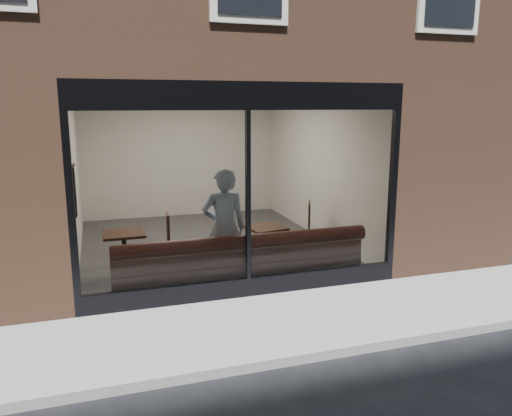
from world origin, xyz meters
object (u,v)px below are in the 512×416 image
object	(u,v)px
cafe_chair_left	(158,252)
banquette	(241,274)
cafe_table_left	(123,234)
cafe_table_right	(265,228)
cafe_chair_right	(299,236)
person	(224,228)

from	to	relation	value
cafe_chair_left	banquette	bearing A→B (deg)	130.21
cafe_table_left	cafe_table_right	distance (m)	2.44
cafe_table_left	cafe_table_right	size ratio (longest dim) A/B	1.10
banquette	cafe_chair_left	size ratio (longest dim) A/B	10.39
cafe_table_left	cafe_chair_right	xyz separation A→B (m)	(3.51, 0.69, -0.50)
cafe_table_right	cafe_chair_right	size ratio (longest dim) A/B	1.41
cafe_chair_right	person	bearing A→B (deg)	63.44
banquette	cafe_table_right	size ratio (longest dim) A/B	6.37
cafe_chair_right	cafe_chair_left	bearing A→B (deg)	29.70
cafe_table_right	cafe_chair_left	distance (m)	2.01
banquette	cafe_table_right	world-z (taller)	cafe_table_right
banquette	cafe_chair_right	size ratio (longest dim) A/B	8.96
person	cafe_chair_left	distance (m)	1.78
person	cafe_table_right	bearing A→B (deg)	-140.01
cafe_table_right	cafe_chair_right	world-z (taller)	cafe_table_right
person	cafe_chair_left	size ratio (longest dim) A/B	4.96
banquette	person	distance (m)	0.78
cafe_table_left	cafe_chair_left	distance (m)	0.88
cafe_table_left	cafe_chair_left	xyz separation A→B (m)	(0.61, 0.39, -0.50)
banquette	person	xyz separation A→B (m)	(-0.22, 0.18, 0.73)
person	cafe_table_right	xyz separation A→B (m)	(0.91, 0.63, -0.22)
banquette	cafe_table_left	bearing A→B (deg)	146.30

